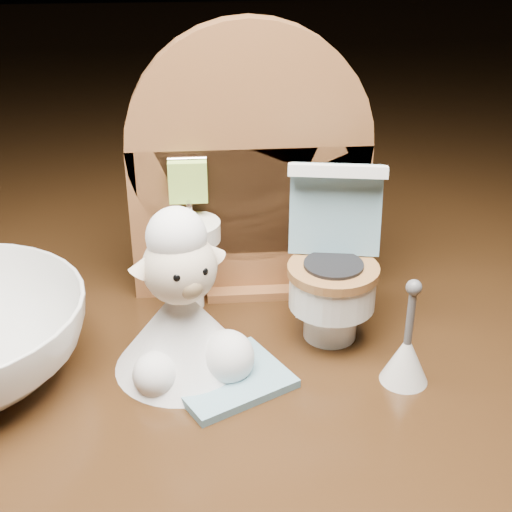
# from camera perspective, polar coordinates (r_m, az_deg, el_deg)

# --- Properties ---
(backdrop_panel) EXTENTS (0.13, 0.05, 0.15)m
(backdrop_panel) POSITION_cam_1_polar(r_m,az_deg,el_deg) (0.38, -0.62, 6.03)
(backdrop_panel) COLOR brown
(backdrop_panel) RESTS_ON ground
(toy_toilet) EXTENTS (0.05, 0.06, 0.09)m
(toy_toilet) POSITION_cam_1_polar(r_m,az_deg,el_deg) (0.36, 6.14, -1.26)
(toy_toilet) COLOR white
(toy_toilet) RESTS_ON ground
(bath_mat) EXTENTS (0.07, 0.06, 0.00)m
(bath_mat) POSITION_cam_1_polar(r_m,az_deg,el_deg) (0.34, -2.21, -9.79)
(bath_mat) COLOR #6E9BAD
(bath_mat) RESTS_ON ground
(toilet_brush) EXTENTS (0.02, 0.02, 0.05)m
(toilet_brush) POSITION_cam_1_polar(r_m,az_deg,el_deg) (0.34, 11.91, -7.77)
(toilet_brush) COLOR white
(toilet_brush) RESTS_ON ground
(plush_lamb) EXTENTS (0.07, 0.07, 0.08)m
(plush_lamb) POSITION_cam_1_polar(r_m,az_deg,el_deg) (0.33, -5.87, -4.76)
(plush_lamb) COLOR white
(plush_lamb) RESTS_ON ground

